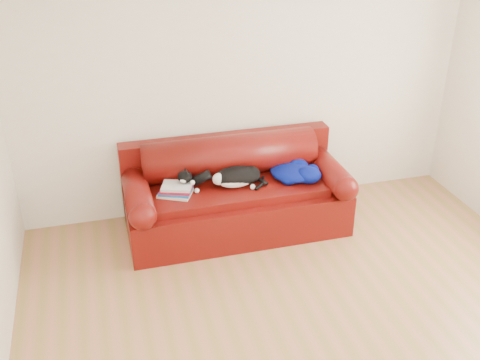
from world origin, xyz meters
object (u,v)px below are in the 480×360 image
object	(u,v)px
sofa_base	(236,207)
blanket	(295,172)
cat	(236,177)
book_stack	(176,190)

from	to	relation	value
sofa_base	blanket	size ratio (longest dim) A/B	3.96
cat	blanket	bearing A→B (deg)	3.30
sofa_base	book_stack	xyz separation A→B (m)	(-0.58, -0.06, 0.31)
book_stack	cat	bearing A→B (deg)	2.06
sofa_base	book_stack	size ratio (longest dim) A/B	5.81
book_stack	blanket	distance (m)	1.16
sofa_base	cat	distance (m)	0.35
sofa_base	cat	size ratio (longest dim) A/B	3.28
sofa_base	book_stack	world-z (taller)	book_stack
cat	blanket	size ratio (longest dim) A/B	1.21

